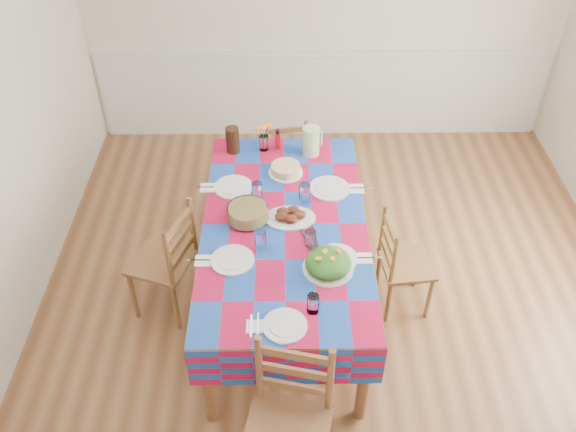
# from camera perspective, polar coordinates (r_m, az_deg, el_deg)

# --- Properties ---
(room) EXTENTS (4.58, 5.08, 2.78)m
(room) POSITION_cam_1_polar(r_m,az_deg,el_deg) (3.67, 5.84, 4.38)
(room) COLOR brown
(room) RESTS_ON ground
(wainscot) EXTENTS (4.41, 0.06, 0.92)m
(wainscot) POSITION_cam_1_polar(r_m,az_deg,el_deg) (6.22, 3.25, 11.57)
(wainscot) COLOR silver
(wainscot) RESTS_ON room
(dining_table) EXTENTS (1.11, 2.07, 0.81)m
(dining_table) POSITION_cam_1_polar(r_m,az_deg,el_deg) (4.15, -0.31, -1.64)
(dining_table) COLOR brown
(dining_table) RESTS_ON room
(setting_near_head) EXTENTS (0.42, 0.28, 0.12)m
(setting_near_head) POSITION_cam_1_polar(r_m,az_deg,el_deg) (3.49, 0.57, -9.47)
(setting_near_head) COLOR silver
(setting_near_head) RESTS_ON dining_table
(setting_left_near) EXTENTS (0.51, 0.30, 0.13)m
(setting_left_near) POSITION_cam_1_polar(r_m,az_deg,el_deg) (3.86, -4.36, -3.42)
(setting_left_near) COLOR silver
(setting_left_near) RESTS_ON dining_table
(setting_left_far) EXTENTS (0.51, 0.30, 0.14)m
(setting_left_far) POSITION_cam_1_polar(r_m,az_deg,el_deg) (4.35, -4.43, 2.58)
(setting_left_far) COLOR silver
(setting_left_far) RESTS_ON dining_table
(setting_right_near) EXTENTS (0.49, 0.28, 0.13)m
(setting_right_near) POSITION_cam_1_polar(r_m,az_deg,el_deg) (3.87, 3.77, -3.28)
(setting_right_near) COLOR silver
(setting_right_near) RESTS_ON dining_table
(setting_right_far) EXTENTS (0.55, 0.32, 0.14)m
(setting_right_far) POSITION_cam_1_polar(r_m,az_deg,el_deg) (4.33, 3.16, 2.45)
(setting_right_far) COLOR silver
(setting_right_far) RESTS_ON dining_table
(meat_platter) EXTENTS (0.35, 0.25, 0.07)m
(meat_platter) POSITION_cam_1_polar(r_m,az_deg,el_deg) (4.11, 0.17, -0.01)
(meat_platter) COLOR silver
(meat_platter) RESTS_ON dining_table
(salad_platter) EXTENTS (0.32, 0.32, 0.13)m
(salad_platter) POSITION_cam_1_polar(r_m,az_deg,el_deg) (3.76, 3.79, -4.43)
(salad_platter) COLOR silver
(salad_platter) RESTS_ON dining_table
(pasta_bowl) EXTENTS (0.28, 0.28, 0.10)m
(pasta_bowl) POSITION_cam_1_polar(r_m,az_deg,el_deg) (4.10, -3.79, 0.25)
(pasta_bowl) COLOR white
(pasta_bowl) RESTS_ON dining_table
(cake) EXTENTS (0.26, 0.26, 0.07)m
(cake) POSITION_cam_1_polar(r_m,az_deg,el_deg) (4.51, -0.22, 4.37)
(cake) COLOR silver
(cake) RESTS_ON dining_table
(serving_utensils) EXTENTS (0.16, 0.37, 0.01)m
(serving_utensils) POSITION_cam_1_polar(r_m,az_deg,el_deg) (4.01, 1.99, -1.71)
(serving_utensils) COLOR black
(serving_utensils) RESTS_ON dining_table
(flower_vase) EXTENTS (0.15, 0.12, 0.23)m
(flower_vase) POSITION_cam_1_polar(r_m,az_deg,el_deg) (4.73, -2.31, 7.22)
(flower_vase) COLOR white
(flower_vase) RESTS_ON dining_table
(hot_sauce) EXTENTS (0.04, 0.04, 0.17)m
(hot_sauce) POSITION_cam_1_polar(r_m,az_deg,el_deg) (4.75, -0.98, 7.23)
(hot_sauce) COLOR red
(hot_sauce) RESTS_ON dining_table
(green_pitcher) EXTENTS (0.13, 0.13, 0.23)m
(green_pitcher) POSITION_cam_1_polar(r_m,az_deg,el_deg) (4.68, 2.17, 7.02)
(green_pitcher) COLOR #B2E19E
(green_pitcher) RESTS_ON dining_table
(tea_pitcher) EXTENTS (0.10, 0.10, 0.21)m
(tea_pitcher) POSITION_cam_1_polar(r_m,az_deg,el_deg) (4.72, -5.21, 7.10)
(tea_pitcher) COLOR black
(tea_pitcher) RESTS_ON dining_table
(name_card) EXTENTS (0.08, 0.02, 0.02)m
(name_card) POSITION_cam_1_polar(r_m,az_deg,el_deg) (3.41, -0.34, -11.57)
(name_card) COLOR silver
(name_card) RESTS_ON dining_table
(chair_near) EXTENTS (0.54, 0.52, 1.02)m
(chair_near) POSITION_cam_1_polar(r_m,az_deg,el_deg) (3.49, 0.04, -18.92)
(chair_near) COLOR brown
(chair_near) RESTS_ON room
(chair_far) EXTENTS (0.43, 0.41, 0.86)m
(chair_far) POSITION_cam_1_polar(r_m,az_deg,el_deg) (5.36, -0.33, 5.54)
(chair_far) COLOR brown
(chair_far) RESTS_ON room
(chair_left) EXTENTS (0.52, 0.53, 0.95)m
(chair_left) POSITION_cam_1_polar(r_m,az_deg,el_deg) (4.39, -11.23, -4.21)
(chair_left) COLOR brown
(chair_left) RESTS_ON room
(chair_right) EXTENTS (0.39, 0.41, 0.84)m
(chair_right) POSITION_cam_1_polar(r_m,az_deg,el_deg) (4.44, 10.56, -4.46)
(chair_right) COLOR brown
(chair_right) RESTS_ON room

